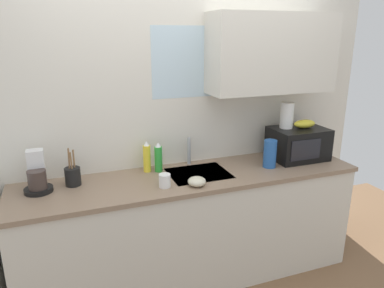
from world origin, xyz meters
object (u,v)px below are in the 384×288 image
at_px(banana_bunch, 305,124).
at_px(cereal_canister, 270,154).
at_px(paper_towel_roll, 287,115).
at_px(coffee_maker, 37,176).
at_px(small_bowl, 197,181).
at_px(dish_soap_bottle_green, 158,158).
at_px(utensil_crock, 73,176).
at_px(mug_white, 165,181).
at_px(dish_soap_bottle_yellow, 147,157).
at_px(microwave, 298,144).

height_order(banana_bunch, cereal_canister, banana_bunch).
height_order(paper_towel_roll, coffee_maker, paper_towel_roll).
bearing_deg(small_bowl, dish_soap_bottle_green, 116.00).
bearing_deg(banana_bunch, utensil_crock, 177.90).
relative_size(cereal_canister, mug_white, 2.38).
bearing_deg(dish_soap_bottle_yellow, cereal_canister, -14.48).
height_order(dish_soap_bottle_yellow, mug_white, dish_soap_bottle_yellow).
xyz_separation_m(banana_bunch, coffee_maker, (-2.13, 0.06, -0.20)).
relative_size(coffee_maker, small_bowl, 2.15).
bearing_deg(cereal_canister, utensil_crock, 173.60).
relative_size(banana_bunch, mug_white, 2.11).
relative_size(microwave, paper_towel_roll, 2.09).
relative_size(microwave, banana_bunch, 2.30).
bearing_deg(dish_soap_bottle_yellow, utensil_crock, -172.20).
xyz_separation_m(microwave, paper_towel_roll, (-0.10, 0.05, 0.24)).
distance_m(microwave, coffee_maker, 2.09).
xyz_separation_m(dish_soap_bottle_green, dish_soap_bottle_yellow, (-0.09, 0.03, 0.01)).
xyz_separation_m(coffee_maker, utensil_crock, (0.23, 0.01, -0.03)).
xyz_separation_m(dish_soap_bottle_green, mug_white, (-0.04, -0.31, -0.06)).
bearing_deg(microwave, dish_soap_bottle_green, 174.30).
xyz_separation_m(dish_soap_bottle_green, utensil_crock, (-0.64, -0.05, -0.04)).
distance_m(dish_soap_bottle_yellow, utensil_crock, 0.57).
distance_m(paper_towel_roll, cereal_canister, 0.39).
xyz_separation_m(microwave, utensil_crock, (-1.85, 0.07, -0.06)).
bearing_deg(small_bowl, paper_towel_roll, 17.89).
bearing_deg(microwave, cereal_canister, -163.83).
xyz_separation_m(dish_soap_bottle_yellow, cereal_canister, (0.95, -0.25, -0.00)).
xyz_separation_m(mug_white, small_bowl, (0.22, -0.06, -0.02)).
bearing_deg(banana_bunch, mug_white, -171.68).
bearing_deg(mug_white, utensil_crock, 156.75).
bearing_deg(paper_towel_roll, cereal_canister, -147.99).
bearing_deg(mug_white, dish_soap_bottle_green, 82.63).
bearing_deg(coffee_maker, dish_soap_bottle_green, 3.97).
height_order(dish_soap_bottle_green, cereal_canister, dish_soap_bottle_green).
relative_size(banana_bunch, cereal_canister, 0.89).
relative_size(paper_towel_roll, dish_soap_bottle_green, 0.93).
xyz_separation_m(coffee_maker, cereal_canister, (1.74, -0.16, 0.01)).
relative_size(mug_white, small_bowl, 0.73).
height_order(cereal_canister, small_bowl, cereal_canister).
bearing_deg(dish_soap_bottle_yellow, small_bowl, -56.24).
distance_m(dish_soap_bottle_green, utensil_crock, 0.65).
xyz_separation_m(paper_towel_roll, dish_soap_bottle_yellow, (-1.19, 0.10, -0.26)).
height_order(paper_towel_roll, dish_soap_bottle_yellow, paper_towel_roll).
bearing_deg(paper_towel_roll, dish_soap_bottle_green, 176.44).
relative_size(dish_soap_bottle_green, utensil_crock, 0.85).
bearing_deg(dish_soap_bottle_yellow, dish_soap_bottle_green, -17.87).
distance_m(microwave, mug_white, 1.27).
relative_size(banana_bunch, dish_soap_bottle_yellow, 0.80).
bearing_deg(mug_white, banana_bunch, 8.32).
height_order(microwave, coffee_maker, coffee_maker).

